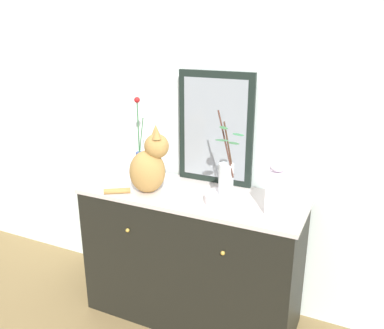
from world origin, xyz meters
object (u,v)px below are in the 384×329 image
at_px(sideboard, 192,256).
at_px(vase_glass_clear, 226,176).
at_px(mirror_leaning, 215,129).
at_px(vase_slim_green, 140,158).
at_px(jar_lidded_porcelain, 276,188).
at_px(bowl_porcelain, 225,198).
at_px(cat_sitting, 149,165).

relative_size(sideboard, vase_glass_clear, 2.82).
bearing_deg(mirror_leaning, vase_slim_green, -159.99).
distance_m(mirror_leaning, jar_lidded_porcelain, 0.57).
xyz_separation_m(vase_slim_green, bowl_porcelain, (0.62, -0.10, -0.12)).
xyz_separation_m(sideboard, jar_lidded_porcelain, (0.51, -0.05, 0.57)).
bearing_deg(bowl_porcelain, jar_lidded_porcelain, -2.97).
bearing_deg(vase_slim_green, mirror_leaning, 20.01).
relative_size(mirror_leaning, vase_glass_clear, 1.45).
relative_size(cat_sitting, jar_lidded_porcelain, 1.31).
distance_m(vase_slim_green, vase_glass_clear, 0.63).
xyz_separation_m(vase_slim_green, vase_glass_clear, (0.62, -0.10, 0.01)).
xyz_separation_m(mirror_leaning, vase_slim_green, (-0.45, -0.16, -0.20)).
relative_size(sideboard, cat_sitting, 3.35).
bearing_deg(mirror_leaning, cat_sitting, -133.04).
height_order(cat_sitting, vase_slim_green, vase_slim_green).
xyz_separation_m(sideboard, vase_glass_clear, (0.22, -0.04, 0.58)).
xyz_separation_m(mirror_leaning, jar_lidded_porcelain, (0.46, -0.28, -0.21)).
distance_m(vase_slim_green, jar_lidded_porcelain, 0.91).
distance_m(cat_sitting, bowl_porcelain, 0.48).
bearing_deg(jar_lidded_porcelain, bowl_porcelain, 177.03).
height_order(vase_glass_clear, jar_lidded_porcelain, vase_glass_clear).
bearing_deg(vase_slim_green, sideboard, -9.10).
bearing_deg(sideboard, jar_lidded_porcelain, -5.72).
bearing_deg(vase_slim_green, vase_glass_clear, -9.37).
height_order(sideboard, cat_sitting, cat_sitting).
bearing_deg(mirror_leaning, jar_lidded_porcelain, -31.18).
relative_size(sideboard, bowl_porcelain, 5.68).
relative_size(vase_slim_green, jar_lidded_porcelain, 1.75).
distance_m(cat_sitting, jar_lidded_porcelain, 0.74).
height_order(mirror_leaning, bowl_porcelain, mirror_leaning).
bearing_deg(mirror_leaning, sideboard, -102.84).
relative_size(bowl_porcelain, vase_glass_clear, 0.50).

